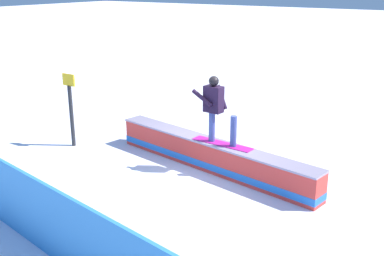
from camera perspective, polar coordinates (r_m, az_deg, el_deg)
name	(u,v)px	position (r m, az deg, el deg)	size (l,w,h in m)	color
ground_plane	(211,169)	(10.61, 2.37, -5.05)	(120.00, 120.00, 0.00)	white
grind_box	(211,156)	(10.50, 2.40, -3.50)	(5.46, 1.43, 0.68)	red
snowboarder	(216,107)	(10.03, 2.98, 2.56)	(1.46, 0.43, 1.48)	#C01A85
safety_fence	(59,227)	(7.31, -16.02, -11.63)	(9.34, 0.06, 1.24)	#3489DC
trail_marker	(71,108)	(12.16, -14.63, 2.40)	(0.40, 0.10, 1.88)	#262628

